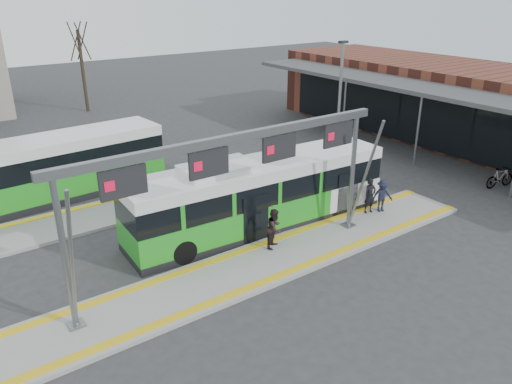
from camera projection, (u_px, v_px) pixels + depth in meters
ground at (251, 269)px, 18.97m from camera, size 120.00×120.00×0.00m
platform_main at (251, 268)px, 18.94m from camera, size 22.00×3.00×0.15m
platform_second at (79, 220)px, 22.77m from camera, size 20.00×3.00×0.15m
tactile_main at (251, 266)px, 18.91m from camera, size 22.00×2.65×0.02m
tactile_second at (71, 210)px, 23.60m from camera, size 20.00×0.35×0.02m
gantry at (238, 163)px, 17.33m from camera, size 13.00×1.68×5.20m
station_building at (486, 108)px, 32.80m from camera, size 11.50×32.00×5.00m
hero_bus at (259, 195)px, 21.79m from camera, size 12.17×3.23×3.31m
bg_bus_green at (37, 172)px, 24.36m from camera, size 12.69×3.53×3.13m
passenger_a at (370, 196)px, 23.11m from camera, size 0.67×0.49×1.67m
passenger_b at (275, 228)px, 20.03m from camera, size 1.01×0.94×1.66m
passenger_c at (382, 196)px, 23.24m from camera, size 1.16×0.94×1.57m
bicycle_d at (500, 178)px, 26.50m from camera, size 1.91×0.92×1.11m
tree_mid at (79, 42)px, 40.76m from camera, size 1.40×1.40×7.57m
lamp_east at (339, 108)px, 26.51m from camera, size 0.50×0.25×7.42m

